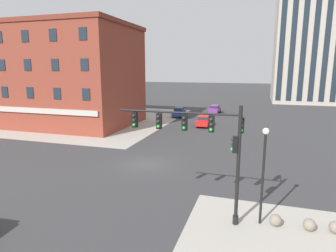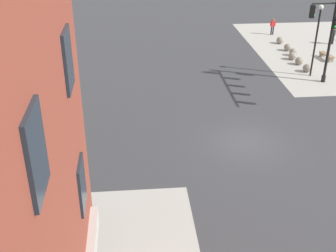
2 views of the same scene
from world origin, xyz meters
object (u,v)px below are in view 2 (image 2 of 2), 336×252
Objects in this scene: bollard_sphere_curb_b at (299,61)px; bollard_sphere_curb_e at (288,47)px; bench_near_signal at (327,56)px; bollard_sphere_curb_c at (292,56)px; pedestrian_walking_east at (334,35)px; bollard_sphere_curb_f at (280,40)px; street_lamp_corner_near at (317,33)px; bollard_sphere_curb_a at (307,68)px; bollard_sphere_curb_d at (293,52)px; pedestrian_at_curb at (273,25)px.

bollard_sphere_curb_b is 3.73m from bollard_sphere_curb_e.
bollard_sphere_curb_e is 3.69m from bench_near_signal.
bollard_sphere_curb_c is (1.29, 0.14, 0.00)m from bollard_sphere_curb_b.
bollard_sphere_curb_f is at bearing 83.16° from pedestrian_walking_east.
bollard_sphere_curb_b is 0.12× the size of street_lamp_corner_near.
bollard_sphere_curb_a is 1.00× the size of bollard_sphere_curb_d.
bollard_sphere_curb_f is 9.03m from street_lamp_corner_near.
street_lamp_corner_near reaches higher than pedestrian_at_curb.
bollard_sphere_curb_e is at bearing 107.85° from pedestrian_walking_east.
street_lamp_corner_near is (-3.85, -0.15, 3.13)m from bollard_sphere_curb_c.
bollard_sphere_curb_a is at bearing 143.48° from pedestrian_walking_east.
pedestrian_walking_east is 9.79m from street_lamp_corner_near.
bollard_sphere_curb_d is 0.36× the size of bench_near_signal.
bollard_sphere_curb_b is 7.49m from pedestrian_walking_east.
bollard_sphere_curb_c is 6.74m from pedestrian_walking_east.
bollard_sphere_curb_d is 1.38m from bollard_sphere_curb_e.
pedestrian_at_curb is at bearing -1.74° from bollard_sphere_curb_e.
bench_near_signal is 8.29m from pedestrian_at_curb.
bollard_sphere_curb_d is at bearing -3.33° from street_lamp_corner_near.
bollard_sphere_curb_a and bollard_sphere_curb_b have the same top height.
bench_near_signal is at bearing 150.57° from pedestrian_walking_east.
bollard_sphere_curb_f is at bearing 0.26° from bollard_sphere_curb_e.
bollard_sphere_curb_e is 5.31m from pedestrian_at_curb.
pedestrian_at_curb reaches higher than pedestrian_walking_east.
pedestrian_walking_east reaches higher than bollard_sphere_curb_a.
bollard_sphere_curb_c is 0.41× the size of pedestrian_walking_east.
bollard_sphere_curb_a and bollard_sphere_curb_f have the same top height.
pedestrian_walking_east is (7.05, -5.22, 0.58)m from bollard_sphere_curb_a.
bollard_sphere_curb_b and bollard_sphere_curb_e have the same top height.
street_lamp_corner_near is at bearing 142.05° from bench_near_signal.
pedestrian_walking_east is (2.98, -4.94, 0.58)m from bollard_sphere_curb_d.
street_lamp_corner_near reaches higher than bollard_sphere_curb_e.
bollard_sphere_curb_a is 8.79m from pedestrian_walking_east.
bollard_sphere_curb_a is 1.00× the size of bollard_sphere_curb_c.
bollard_sphere_curb_e is (3.72, -0.27, 0.00)m from bollard_sphere_curb_b.
bollard_sphere_curb_d is at bearing -178.92° from bollard_sphere_curb_e.
bollard_sphere_curb_c is at bearing 126.82° from pedestrian_walking_east.
pedestrian_walking_east is at bearing -36.52° from bollard_sphere_curb_a.
pedestrian_walking_east is at bearing -53.18° from bollard_sphere_curb_c.
bench_near_signal is (-4.83, -2.59, -0.01)m from bollard_sphere_curb_f.
bollard_sphere_curb_f is 5.05m from pedestrian_walking_east.
pedestrian_at_curb is 11.82m from street_lamp_corner_near.
bollard_sphere_curb_e reaches higher than bench_near_signal.
pedestrian_at_curb reaches higher than bollard_sphere_curb_a.
bollard_sphere_curb_e is at bearing -2.36° from street_lamp_corner_near.
bench_near_signal is at bearing -37.95° from street_lamp_corner_near.
bollard_sphere_curb_d is 1.00× the size of bollard_sphere_curb_f.
street_lamp_corner_near is (-4.89, 0.28, 3.13)m from bollard_sphere_curb_d.
bench_near_signal is (1.08, -2.85, -0.01)m from bollard_sphere_curb_b.
bollard_sphere_curb_b is at bearing -173.98° from bollard_sphere_curb_c.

